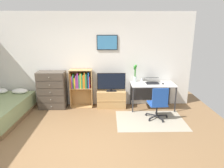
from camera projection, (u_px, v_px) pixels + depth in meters
The scene contains 13 objects.
ground_plane at pixel (76, 149), 3.93m from camera, with size 7.20×7.20×0.00m, color brown.
wall_back_with_posters at pixel (87, 60), 5.90m from camera, with size 6.12×0.09×2.70m.
area_rug at pixel (150, 120), 5.14m from camera, with size 1.70×1.20×0.01m, color #9E937F.
dresser at pixel (52, 90), 5.84m from camera, with size 0.78×0.46×1.07m.
bookshelf at pixel (81, 84), 5.87m from camera, with size 0.64×0.30×1.12m.
tv_stand at pixel (111, 99), 5.96m from camera, with size 0.83×0.41×0.50m.
television at pixel (111, 82), 5.80m from camera, with size 0.80×0.16×0.53m.
desk at pixel (152, 87), 5.85m from camera, with size 1.23×0.64×0.74m.
office_chair at pixel (158, 103), 5.08m from camera, with size 0.57×0.58×0.86m.
laptop at pixel (152, 81), 5.81m from camera, with size 0.38×0.41×0.16m.
computer_mouse at pixel (163, 83), 5.69m from camera, with size 0.06×0.10×0.03m, color #262628.
bamboo_vase at pixel (135, 72), 5.84m from camera, with size 0.10×0.10×0.51m.
wine_glass at pixel (142, 79), 5.64m from camera, with size 0.07×0.07×0.18m.
Camera 1 is at (0.63, -3.45, 2.27)m, focal length 32.65 mm.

